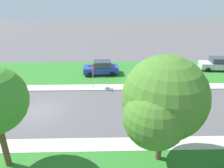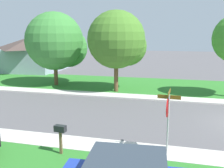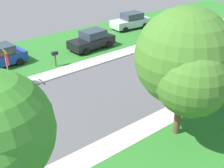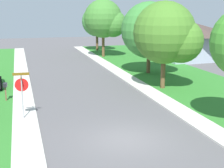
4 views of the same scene
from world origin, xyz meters
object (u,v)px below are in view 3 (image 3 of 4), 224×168
Objects in this scene: car_silver_far_down_street at (131,21)px; tree_sidewalk_mid at (186,63)px; mailbox at (55,55)px; car_black_near_corner at (92,40)px; stop_sign_far_corner at (7,63)px.

car_silver_far_down_street is 20.07m from tree_sidewalk_mid.
tree_sidewalk_mid reaches higher than mailbox.
tree_sidewalk_mid is at bearing -17.81° from car_black_near_corner.
tree_sidewalk_mid is 12.65m from mailbox.
stop_sign_far_corner is at bearing -74.06° from car_black_near_corner.
car_silver_far_down_street is at bearing 107.38° from stop_sign_far_corner.
stop_sign_far_corner is 9.31m from car_black_near_corner.
stop_sign_far_corner is at bearing -72.62° from car_silver_far_down_street.
stop_sign_far_corner is at bearing -157.97° from tree_sidewalk_mid.
mailbox is at bearing -178.69° from tree_sidewalk_mid.
car_silver_far_down_street is at bearing 144.64° from tree_sidewalk_mid.
stop_sign_far_corner reaches higher than car_black_near_corner.
car_silver_far_down_street is 1.01× the size of car_black_near_corner.
tree_sidewalk_mid reaches higher than stop_sign_far_corner.
tree_sidewalk_mid is (13.68, -4.39, 3.43)m from car_black_near_corner.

